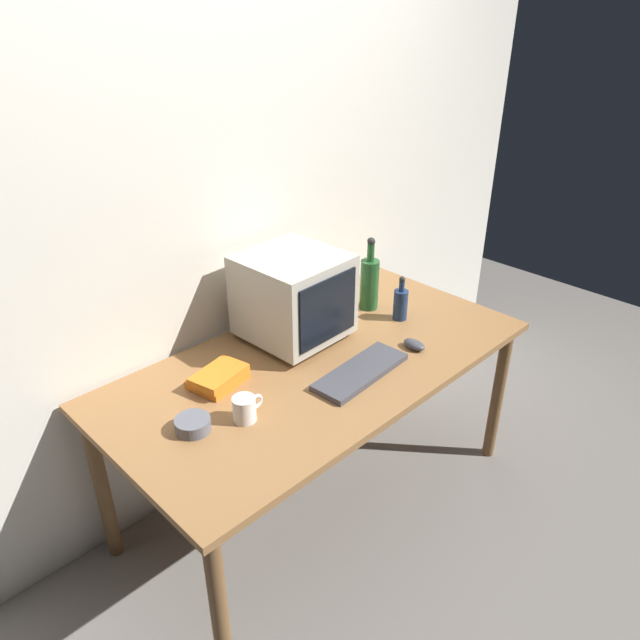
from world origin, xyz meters
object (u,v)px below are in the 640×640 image
at_px(book_stack, 218,377).
at_px(cd_spindle, 193,424).
at_px(crt_monitor, 294,297).
at_px(mug, 245,409).
at_px(keyboard, 361,372).
at_px(computer_mouse, 414,344).
at_px(bottle_short, 401,303).
at_px(bottle_tall, 369,282).

distance_m(book_stack, cd_spindle, 0.27).
height_order(crt_monitor, mug, crt_monitor).
height_order(book_stack, cd_spindle, book_stack).
height_order(crt_monitor, keyboard, crt_monitor).
relative_size(keyboard, computer_mouse, 4.20).
xyz_separation_m(book_stack, cd_spindle, (-0.22, -0.16, -0.01)).
distance_m(crt_monitor, keyboard, 0.42).
xyz_separation_m(computer_mouse, bottle_short, (0.16, 0.20, 0.06)).
distance_m(bottle_tall, bottle_short, 0.18).
relative_size(crt_monitor, computer_mouse, 4.01).
height_order(bottle_short, mug, bottle_short).
relative_size(crt_monitor, mug, 3.34).
xyz_separation_m(bottle_short, cd_spindle, (-1.10, -0.01, -0.05)).
bearing_deg(bottle_short, bottle_tall, 96.13).
relative_size(keyboard, mug, 3.50).
xyz_separation_m(crt_monitor, cd_spindle, (-0.65, -0.21, -0.17)).
relative_size(keyboard, bottle_short, 2.04).
bearing_deg(keyboard, computer_mouse, -9.01).
bearing_deg(bottle_short, crt_monitor, 155.19).
relative_size(mug, cd_spindle, 1.00).
xyz_separation_m(keyboard, book_stack, (-0.42, 0.33, 0.02)).
bearing_deg(keyboard, crt_monitor, 84.45).
bearing_deg(bottle_short, mug, -174.88).
bearing_deg(computer_mouse, bottle_short, 54.31).
height_order(keyboard, book_stack, book_stack).
xyz_separation_m(crt_monitor, computer_mouse, (0.29, -0.41, -0.17)).
height_order(bottle_tall, book_stack, bottle_tall).
height_order(keyboard, bottle_tall, bottle_tall).
xyz_separation_m(crt_monitor, keyboard, (-0.01, -0.38, -0.18)).
relative_size(bottle_tall, bottle_short, 1.67).
distance_m(keyboard, bottle_short, 0.50).
height_order(computer_mouse, bottle_short, bottle_short).
xyz_separation_m(crt_monitor, bottle_tall, (0.43, -0.04, -0.06)).
xyz_separation_m(computer_mouse, book_stack, (-0.72, 0.36, 0.01)).
distance_m(computer_mouse, bottle_tall, 0.41).
bearing_deg(mug, bottle_short, 5.12).
distance_m(mug, cd_spindle, 0.18).
height_order(crt_monitor, bottle_short, crt_monitor).
xyz_separation_m(bottle_short, book_stack, (-0.88, 0.15, -0.05)).
distance_m(crt_monitor, mug, 0.59).
bearing_deg(crt_monitor, mug, -149.46).
distance_m(bottle_tall, mug, 0.96).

